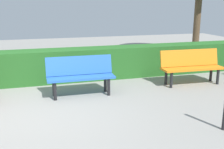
# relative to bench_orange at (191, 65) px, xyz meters

# --- Properties ---
(ground_plane) EXTENTS (23.21, 23.21, 0.00)m
(ground_plane) POSITION_rel_bench_orange_xyz_m (3.99, 1.02, -0.48)
(ground_plane) COLOR gray
(bench_orange) EXTENTS (1.60, 0.54, 0.86)m
(bench_orange) POSITION_rel_bench_orange_xyz_m (0.00, 0.00, 0.00)
(bench_orange) COLOR orange
(bench_orange) RESTS_ON ground_plane
(bench_blue) EXTENTS (1.48, 0.49, 0.86)m
(bench_blue) POSITION_rel_bench_orange_xyz_m (2.84, 0.08, -0.00)
(bench_blue) COLOR blue
(bench_blue) RESTS_ON ground_plane
(hedge_row) EXTENTS (19.21, 0.67, 0.84)m
(hedge_row) POSITION_rel_bench_orange_xyz_m (2.79, -1.20, -0.06)
(hedge_row) COLOR #266023
(hedge_row) RESTS_ON ground_plane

